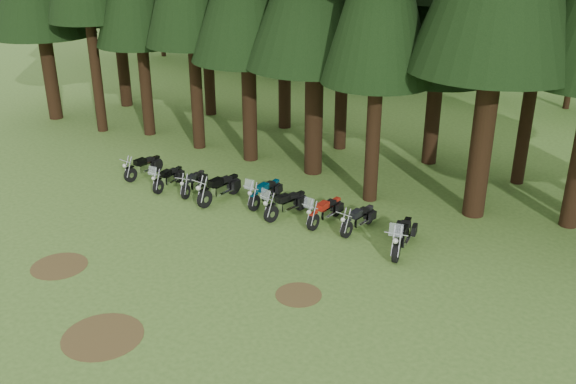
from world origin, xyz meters
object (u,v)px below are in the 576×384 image
Objects in this scene: motorcycle_3 at (220,189)px; motorcycle_1 at (168,178)px; motorcycle_4 at (265,193)px; motorcycle_5 at (286,205)px; motorcycle_0 at (144,167)px; motorcycle_6 at (325,212)px; motorcycle_2 at (194,183)px; motorcycle_7 at (358,220)px; motorcycle_8 at (402,237)px.

motorcycle_1 is at bearing -171.96° from motorcycle_3.
motorcycle_5 is (1.27, -0.52, 0.01)m from motorcycle_4.
motorcycle_1 is at bearing -169.59° from motorcycle_4.
motorcycle_0 is 0.97× the size of motorcycle_6.
motorcycle_5 is at bearing -165.60° from motorcycle_6.
motorcycle_7 is (7.22, 0.30, 0.02)m from motorcycle_2.
motorcycle_7 is at bearing 10.91° from motorcycle_3.
motorcycle_2 is (1.19, 0.18, -0.02)m from motorcycle_1.
motorcycle_6 is (8.85, -0.03, 0.02)m from motorcycle_0.
motorcycle_3 reaches higher than motorcycle_0.
motorcycle_6 is 3.26m from motorcycle_8.
motorcycle_1 is 7.12m from motorcycle_6.
motorcycle_7 is at bearing 10.39° from motorcycle_6.
motorcycle_1 is 5.57m from motorcycle_5.
motorcycle_6 is (2.81, -0.31, -0.01)m from motorcycle_4.
motorcycle_7 is (8.41, 0.48, -0.00)m from motorcycle_1.
motorcycle_8 reaches higher than motorcycle_0.
motorcycle_0 is at bearing -166.89° from motorcycle_5.
motorcycle_8 is at bearing -13.20° from motorcycle_2.
motorcycle_8 reaches higher than motorcycle_2.
motorcycle_6 is 1.06× the size of motorcycle_7.
motorcycle_0 is 4.34m from motorcycle_3.
motorcycle_8 is (1.91, -0.63, 0.08)m from motorcycle_7.
motorcycle_8 reaches higher than motorcycle_1.
motorcycle_8 is at bearing 5.22° from motorcycle_3.
motorcycle_4 reaches higher than motorcycle_2.
motorcycle_5 is (5.56, 0.18, 0.04)m from motorcycle_1.
motorcycle_7 is at bearing 20.97° from motorcycle_5.
motorcycle_4 reaches higher than motorcycle_0.
motorcycle_4 reaches higher than motorcycle_1.
motorcycle_3 reaches higher than motorcycle_7.
motorcycle_2 is at bearing -164.90° from motorcycle_5.
motorcycle_1 is at bearing 169.80° from motorcycle_8.
motorcycle_4 is 1.01× the size of motorcycle_6.
motorcycle_8 is (10.32, -0.15, 0.08)m from motorcycle_1.
motorcycle_4 is at bearing 8.83° from motorcycle_0.
motorcycle_0 is at bearing -171.16° from motorcycle_7.
motorcycle_0 is 6.04m from motorcycle_4.
motorcycle_5 is 4.77m from motorcycle_8.
motorcycle_2 is at bearing 1.28° from motorcycle_0.
motorcycle_3 is (4.32, -0.37, 0.06)m from motorcycle_0.
motorcycle_5 is at bearing 9.17° from motorcycle_3.
motorcycle_8 is (6.02, -0.86, 0.05)m from motorcycle_4.
motorcycle_8 reaches higher than motorcycle_5.
motorcycle_8 reaches higher than motorcycle_7.
motorcycle_8 is at bearing -7.04° from motorcycle_4.
motorcycle_3 is at bearing -167.32° from motorcycle_7.
motorcycle_3 is 7.74m from motorcycle_8.
motorcycle_2 is at bearing -169.25° from motorcycle_4.
motorcycle_7 is 0.84× the size of motorcycle_8.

